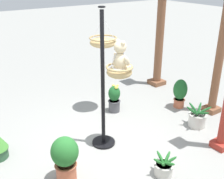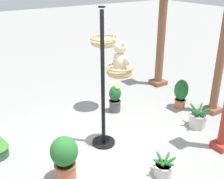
# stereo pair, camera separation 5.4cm
# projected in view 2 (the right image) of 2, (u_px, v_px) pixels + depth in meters

# --- Properties ---
(ground_plane) EXTENTS (40.00, 40.00, 0.00)m
(ground_plane) POSITION_uv_depth(u_px,v_px,m) (107.00, 147.00, 5.28)
(ground_plane) COLOR gray
(display_pole_central) EXTENTS (0.44, 0.44, 2.56)m
(display_pole_central) POSITION_uv_depth(u_px,v_px,m) (103.00, 106.00, 5.06)
(display_pole_central) COLOR black
(display_pole_central) RESTS_ON ground
(hanging_basket_with_teddy) EXTENTS (0.48, 0.48, 0.57)m
(hanging_basket_with_teddy) POSITION_uv_depth(u_px,v_px,m) (119.00, 71.00, 4.81)
(hanging_basket_with_teddy) COLOR tan
(teddy_bear) EXTENTS (0.38, 0.34, 0.55)m
(teddy_bear) POSITION_uv_depth(u_px,v_px,m) (121.00, 58.00, 4.73)
(teddy_bear) COLOR beige
(hanging_basket_left_high) EXTENTS (0.61, 0.61, 0.67)m
(hanging_basket_left_high) POSITION_uv_depth(u_px,v_px,m) (104.00, 42.00, 6.08)
(hanging_basket_left_high) COLOR tan
(greenhouse_pillar_right) EXTENTS (0.42, 0.42, 2.96)m
(greenhouse_pillar_right) POSITION_uv_depth(u_px,v_px,m) (161.00, 36.00, 7.57)
(greenhouse_pillar_right) COLOR brown
(greenhouse_pillar_right) RESTS_ON ground
(greenhouse_pillar_far_back) EXTENTS (0.34, 0.34, 3.08)m
(greenhouse_pillar_far_back) POSITION_uv_depth(u_px,v_px,m) (222.00, 51.00, 5.97)
(greenhouse_pillar_far_back) COLOR brown
(greenhouse_pillar_far_back) RESTS_ON ground
(potted_plant_flowering_red) EXTENTS (0.43, 0.43, 0.77)m
(potted_plant_flowering_red) POSITION_uv_depth(u_px,v_px,m) (64.00, 157.00, 4.30)
(potted_plant_flowering_red) COLOR #BC6042
(potted_plant_flowering_red) RESTS_ON ground
(potted_plant_tall_leafy) EXTENTS (0.29, 0.29, 0.68)m
(potted_plant_tall_leafy) POSITION_uv_depth(u_px,v_px,m) (115.00, 98.00, 6.47)
(potted_plant_tall_leafy) COLOR #4C4C51
(potted_plant_tall_leafy) RESTS_ON ground
(potted_plant_bushy_green) EXTENTS (0.44, 0.41, 0.37)m
(potted_plant_bushy_green) POSITION_uv_depth(u_px,v_px,m) (163.00, 168.00, 4.50)
(potted_plant_bushy_green) COLOR beige
(potted_plant_bushy_green) RESTS_ON ground
(potted_plant_conical_shrub) EXTENTS (0.33, 0.33, 0.71)m
(potted_plant_conical_shrub) POSITION_uv_depth(u_px,v_px,m) (181.00, 93.00, 6.63)
(potted_plant_conical_shrub) COLOR #BC6042
(potted_plant_conical_shrub) RESTS_ON ground
(potted_plant_trailing_ivy) EXTENTS (0.57, 0.52, 0.47)m
(potted_plant_trailing_ivy) POSITION_uv_depth(u_px,v_px,m) (198.00, 119.00, 5.88)
(potted_plant_trailing_ivy) COLOR beige
(potted_plant_trailing_ivy) RESTS_ON ground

